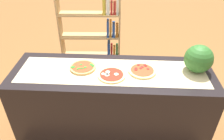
# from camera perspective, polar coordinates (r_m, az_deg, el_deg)

# --- Properties ---
(ground_plane) EXTENTS (12.00, 12.00, 0.00)m
(ground_plane) POSITION_cam_1_polar(r_m,az_deg,el_deg) (2.85, 0.00, -15.25)
(ground_plane) COLOR brown
(counter) EXTENTS (2.08, 0.68, 0.89)m
(counter) POSITION_cam_1_polar(r_m,az_deg,el_deg) (2.53, 0.00, -8.72)
(counter) COLOR black
(counter) RESTS_ON ground_plane
(parchment_paper) EXTENTS (1.90, 0.47, 0.00)m
(parchment_paper) POSITION_cam_1_polar(r_m,az_deg,el_deg) (2.25, 0.00, -0.40)
(parchment_paper) COLOR beige
(parchment_paper) RESTS_ON counter
(pizza_spinach_0) EXTENTS (0.27, 0.27, 0.03)m
(pizza_spinach_0) POSITION_cam_1_polar(r_m,az_deg,el_deg) (2.31, -7.59, 0.70)
(pizza_spinach_0) COLOR tan
(pizza_spinach_0) RESTS_ON parchment_paper
(pizza_mozzarella_1) EXTENTS (0.28, 0.28, 0.02)m
(pizza_mozzarella_1) POSITION_cam_1_polar(r_m,az_deg,el_deg) (2.18, -0.13, -1.29)
(pizza_mozzarella_1) COLOR #E5C17F
(pizza_mozzarella_1) RESTS_ON parchment_paper
(pizza_pepperoni_2) EXTENTS (0.28, 0.28, 0.03)m
(pizza_pepperoni_2) POSITION_cam_1_polar(r_m,az_deg,el_deg) (2.26, 7.82, -0.18)
(pizza_pepperoni_2) COLOR #E5C17F
(pizza_pepperoni_2) RESTS_ON parchment_paper
(watermelon) EXTENTS (0.28, 0.28, 0.28)m
(watermelon) POSITION_cam_1_polar(r_m,az_deg,el_deg) (2.35, 21.56, 2.72)
(watermelon) COLOR #2D6628
(watermelon) RESTS_ON counter
(bookshelf) EXTENTS (0.92, 0.26, 1.41)m
(bookshelf) POSITION_cam_1_polar(r_m,az_deg,el_deg) (3.43, -3.45, 8.09)
(bookshelf) COLOR tan
(bookshelf) RESTS_ON ground_plane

